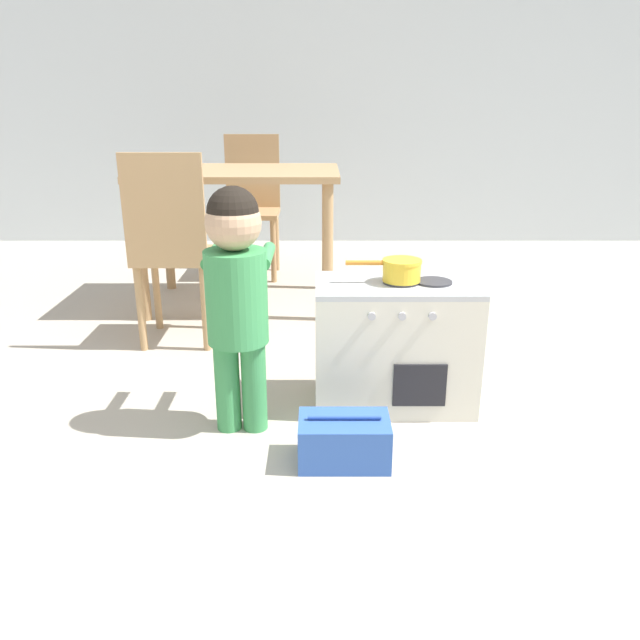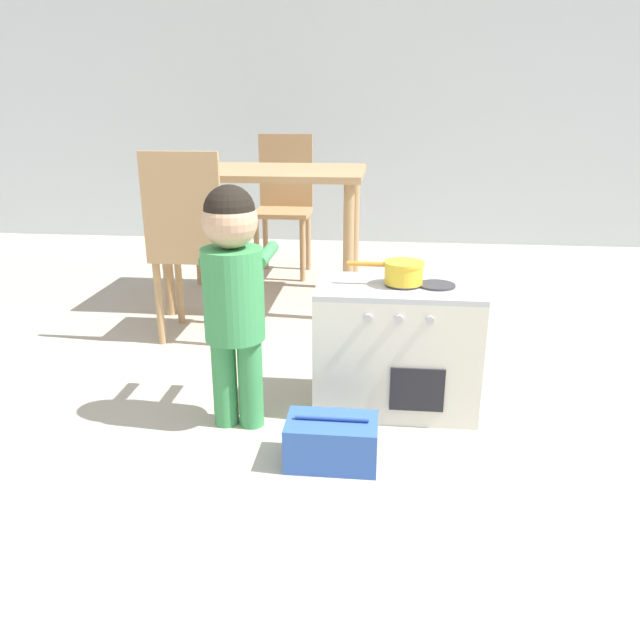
{
  "view_description": "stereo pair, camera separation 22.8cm",
  "coord_description": "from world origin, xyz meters",
  "px_view_note": "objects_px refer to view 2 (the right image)",
  "views": [
    {
      "loc": [
        -0.04,
        -1.19,
        1.13
      ],
      "look_at": [
        -0.04,
        0.96,
        0.37
      ],
      "focal_mm": 35.0,
      "sensor_mm": 36.0,
      "label": 1
    },
    {
      "loc": [
        0.19,
        -1.17,
        1.13
      ],
      "look_at": [
        -0.04,
        0.96,
        0.37
      ],
      "focal_mm": 35.0,
      "sensor_mm": 36.0,
      "label": 2
    }
  ],
  "objects_px": {
    "toy_pot": "(403,271)",
    "dining_table": "(265,189)",
    "dining_chair_near": "(191,244)",
    "child_figure": "(233,281)",
    "play_kitchen": "(396,347)",
    "toy_basket": "(332,441)",
    "dining_chair_far": "(284,202)"
  },
  "relations": [
    {
      "from": "toy_basket",
      "to": "dining_table",
      "type": "bearing_deg",
      "value": 107.19
    },
    {
      "from": "child_figure",
      "to": "dining_chair_near",
      "type": "relative_size",
      "value": 0.95
    },
    {
      "from": "child_figure",
      "to": "play_kitchen",
      "type": "bearing_deg",
      "value": 19.83
    },
    {
      "from": "dining_table",
      "to": "dining_chair_near",
      "type": "distance_m",
      "value": 0.71
    },
    {
      "from": "toy_pot",
      "to": "dining_chair_near",
      "type": "relative_size",
      "value": 0.31
    },
    {
      "from": "dining_table",
      "to": "dining_chair_near",
      "type": "xyz_separation_m",
      "value": [
        -0.24,
        -0.65,
        -0.17
      ]
    },
    {
      "from": "toy_pot",
      "to": "dining_chair_far",
      "type": "distance_m",
      "value": 2.08
    },
    {
      "from": "child_figure",
      "to": "dining_table",
      "type": "relative_size",
      "value": 0.79
    },
    {
      "from": "dining_table",
      "to": "toy_basket",
      "type": "bearing_deg",
      "value": -72.81
    },
    {
      "from": "play_kitchen",
      "to": "child_figure",
      "type": "relative_size",
      "value": 0.69
    },
    {
      "from": "child_figure",
      "to": "dining_table",
      "type": "distance_m",
      "value": 1.49
    },
    {
      "from": "play_kitchen",
      "to": "toy_pot",
      "type": "distance_m",
      "value": 0.3
    },
    {
      "from": "dining_chair_near",
      "to": "dining_table",
      "type": "bearing_deg",
      "value": 69.94
    },
    {
      "from": "play_kitchen",
      "to": "child_figure",
      "type": "distance_m",
      "value": 0.67
    },
    {
      "from": "play_kitchen",
      "to": "toy_basket",
      "type": "height_order",
      "value": "play_kitchen"
    },
    {
      "from": "toy_pot",
      "to": "dining_table",
      "type": "bearing_deg",
      "value": 120.34
    },
    {
      "from": "dining_table",
      "to": "play_kitchen",
      "type": "bearing_deg",
      "value": -60.05
    },
    {
      "from": "toy_pot",
      "to": "dining_chair_near",
      "type": "bearing_deg",
      "value": 147.64
    },
    {
      "from": "toy_basket",
      "to": "dining_table",
      "type": "height_order",
      "value": "dining_table"
    },
    {
      "from": "toy_basket",
      "to": "dining_chair_far",
      "type": "bearing_deg",
      "value": 102.6
    },
    {
      "from": "dining_table",
      "to": "dining_chair_near",
      "type": "height_order",
      "value": "dining_chair_near"
    },
    {
      "from": "child_figure",
      "to": "toy_basket",
      "type": "bearing_deg",
      "value": -32.17
    },
    {
      "from": "child_figure",
      "to": "toy_basket",
      "type": "relative_size",
      "value": 2.93
    },
    {
      "from": "toy_basket",
      "to": "dining_chair_near",
      "type": "distance_m",
      "value": 1.37
    },
    {
      "from": "dining_table",
      "to": "dining_chair_far",
      "type": "height_order",
      "value": "dining_chair_far"
    },
    {
      "from": "play_kitchen",
      "to": "dining_chair_far",
      "type": "xyz_separation_m",
      "value": [
        -0.74,
        1.94,
        0.24
      ]
    },
    {
      "from": "dining_chair_far",
      "to": "child_figure",
      "type": "bearing_deg",
      "value": 94.53
    },
    {
      "from": "dining_chair_far",
      "to": "dining_chair_near",
      "type": "bearing_deg",
      "value": 79.82
    },
    {
      "from": "toy_pot",
      "to": "child_figure",
      "type": "distance_m",
      "value": 0.61
    },
    {
      "from": "dining_chair_near",
      "to": "toy_basket",
      "type": "bearing_deg",
      "value": -54.02
    },
    {
      "from": "play_kitchen",
      "to": "toy_pot",
      "type": "relative_size",
      "value": 2.16
    },
    {
      "from": "toy_basket",
      "to": "dining_chair_far",
      "type": "height_order",
      "value": "dining_chair_far"
    }
  ]
}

